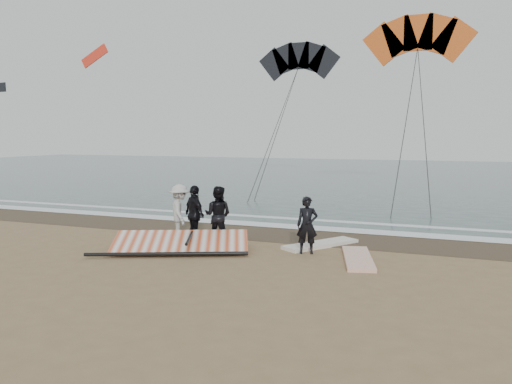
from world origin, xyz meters
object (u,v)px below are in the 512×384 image
(board_white, at_px, (358,258))
(sail_rig, at_px, (181,244))
(man_main, at_px, (307,225))
(board_cream, at_px, (321,244))

(board_white, relative_size, sail_rig, 0.61)
(sail_rig, bearing_deg, man_main, 15.35)
(board_white, height_order, sail_rig, sail_rig)
(board_white, bearing_deg, sail_rig, 173.78)
(sail_rig, bearing_deg, board_cream, 29.23)
(board_cream, distance_m, sail_rig, 4.23)
(man_main, distance_m, sail_rig, 3.73)
(man_main, height_order, sail_rig, man_main)
(board_cream, bearing_deg, board_white, -10.61)
(board_white, distance_m, sail_rig, 5.10)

